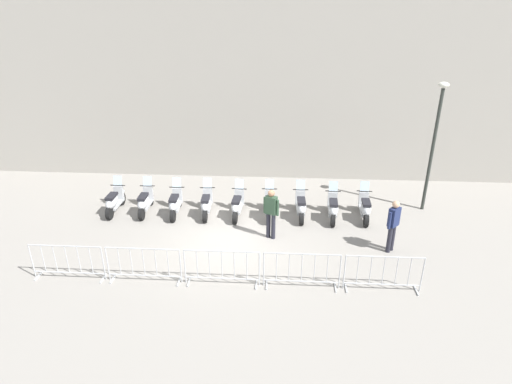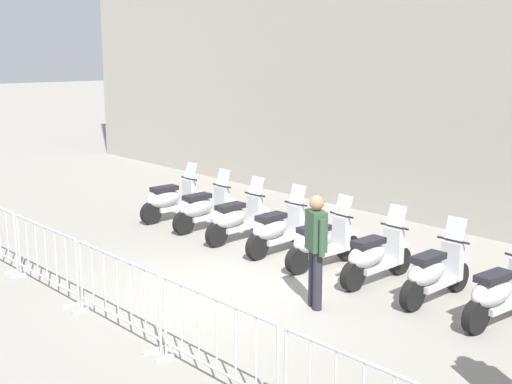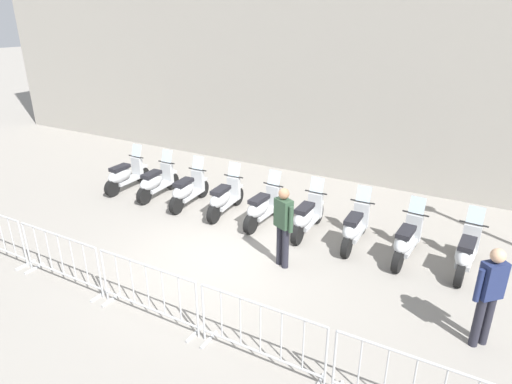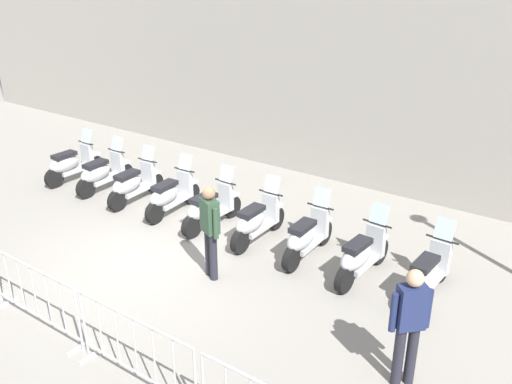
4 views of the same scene
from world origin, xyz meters
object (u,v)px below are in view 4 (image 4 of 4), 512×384
object	(u,v)px
motorcycle_8	(427,274)
barrier_segment_2	(35,297)
motorcycle_3	(171,195)
motorcycle_7	(361,256)
motorcycle_6	(307,237)
motorcycle_1	(102,173)
motorcycle_5	(256,221)
officer_mid_plaza	(409,322)
motorcycle_2	(133,184)
motorcycle_4	(210,208)
officer_near_row_end	(210,227)
barrier_segment_3	(136,352)
motorcycle_0	(71,164)

from	to	relation	value
motorcycle_8	barrier_segment_2	xyz separation A→B (m)	(-3.82, -4.87, 0.07)
motorcycle_3	motorcycle_7	bearing A→B (deg)	9.07
motorcycle_3	motorcycle_6	size ratio (longest dim) A/B	1.00
motorcycle_1	motorcycle_7	size ratio (longest dim) A/B	0.99
motorcycle_8	motorcycle_1	bearing A→B (deg)	-170.45
motorcycle_3	motorcycle_7	size ratio (longest dim) A/B	0.99
motorcycle_3	motorcycle_5	size ratio (longest dim) A/B	0.99
motorcycle_3	officer_mid_plaza	bearing A→B (deg)	-9.25
motorcycle_3	motorcycle_8	bearing A→B (deg)	9.88
barrier_segment_2	motorcycle_8	bearing A→B (deg)	51.83
motorcycle_2	motorcycle_8	bearing A→B (deg)	10.04
motorcycle_2	motorcycle_5	size ratio (longest dim) A/B	0.99
motorcycle_6	motorcycle_8	size ratio (longest dim) A/B	0.99
motorcycle_8	motorcycle_2	bearing A→B (deg)	-169.96
motorcycle_4	officer_mid_plaza	size ratio (longest dim) A/B	1.00
motorcycle_5	motorcycle_1	bearing A→B (deg)	-170.52
motorcycle_2	motorcycle_7	distance (m)	5.71
motorcycle_3	motorcycle_6	world-z (taller)	same
motorcycle_6	officer_mid_plaza	bearing A→B (deg)	-28.37
motorcycle_3	motorcycle_7	world-z (taller)	same
motorcycle_4	officer_near_row_end	xyz separation A→B (m)	(1.49, -1.24, 0.53)
motorcycle_1	motorcycle_8	size ratio (longest dim) A/B	0.99
motorcycle_8	motorcycle_6	bearing A→B (deg)	-170.25
officer_near_row_end	barrier_segment_3	bearing A→B (deg)	-61.32
motorcycle_1	barrier_segment_2	distance (m)	5.39
motorcycle_5	motorcycle_6	size ratio (longest dim) A/B	1.00
motorcycle_5	officer_near_row_end	bearing A→B (deg)	-76.32
motorcycle_0	motorcycle_1	xyz separation A→B (m)	(1.13, 0.22, 0.00)
motorcycle_1	motorcycle_8	distance (m)	8.01
motorcycle_6	barrier_segment_3	xyz separation A→B (m)	(0.57, -4.12, 0.07)
motorcycle_4	motorcycle_8	size ratio (longest dim) A/B	1.00
motorcycle_3	motorcycle_4	bearing A→B (deg)	7.92
motorcycle_2	barrier_segment_3	distance (m)	6.06
motorcycle_2	motorcycle_7	world-z (taller)	same
motorcycle_0	motorcycle_3	size ratio (longest dim) A/B	1.01
motorcycle_5	motorcycle_7	world-z (taller)	same
motorcycle_4	motorcycle_8	world-z (taller)	same
motorcycle_7	motorcycle_3	bearing A→B (deg)	-170.93
motorcycle_3	motorcycle_8	size ratio (longest dim) A/B	0.99
officer_near_row_end	motorcycle_1	bearing A→B (deg)	171.41
motorcycle_6	barrier_segment_2	size ratio (longest dim) A/B	0.83
barrier_segment_2	motorcycle_7	bearing A→B (deg)	59.56
motorcycle_1	barrier_segment_2	world-z (taller)	motorcycle_1
barrier_segment_3	motorcycle_4	bearing A→B (deg)	127.46
motorcycle_2	motorcycle_7	bearing A→B (deg)	9.43
barrier_segment_2	motorcycle_1	bearing A→B (deg)	139.03
motorcycle_4	barrier_segment_2	bearing A→B (deg)	-80.43
motorcycle_2	motorcycle_6	size ratio (longest dim) A/B	1.00
motorcycle_2	officer_near_row_end	world-z (taller)	officer_near_row_end
motorcycle_5	barrier_segment_3	xyz separation A→B (m)	(1.70, -3.93, 0.07)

